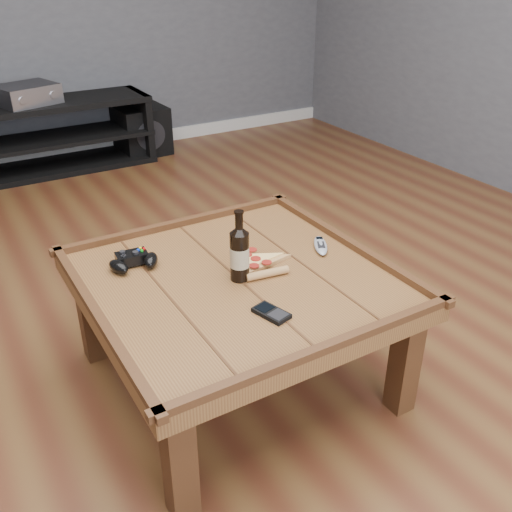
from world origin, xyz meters
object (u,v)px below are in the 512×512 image
subwoofer (142,130)px  coffee_table (237,292)px  media_console (53,137)px  smartphone (271,313)px  remote_control (321,245)px  pizza_slice (257,263)px  game_controller (134,261)px  av_receiver (27,94)px  beer_bottle (240,252)px

subwoofer → coffee_table: bearing=-105.8°
media_console → smartphone: size_ratio=10.90×
media_console → subwoofer: media_console is taller
remote_control → pizza_slice: bearing=-151.4°
game_controller → smartphone: size_ratio=1.51×
remote_control → subwoofer: size_ratio=0.42×
game_controller → subwoofer: size_ratio=0.51×
media_console → remote_control: media_console is taller
game_controller → media_console: bearing=89.4°
media_console → av_receiver: (-0.12, -0.00, 0.32)m
smartphone → av_receiver: bearing=76.4°
coffee_table → media_console: bearing=90.0°
smartphone → pizza_slice: bearing=51.4°
smartphone → remote_control: bearing=19.9°
av_receiver → beer_bottle: bearing=-104.4°
beer_bottle → game_controller: bearing=136.8°
beer_bottle → remote_control: 0.39m
pizza_slice → coffee_table: bearing=-152.8°
coffee_table → game_controller: bearing=137.7°
media_console → pizza_slice: size_ratio=4.69×
game_controller → smartphone: 0.57m
coffee_table → media_console: (0.00, 2.75, -0.15)m
beer_bottle → pizza_slice: beer_bottle is taller
media_console → coffee_table: bearing=-90.0°
coffee_table → game_controller: (-0.28, 0.25, 0.08)m
coffee_table → smartphone: 0.26m
pizza_slice → game_controller: bearing=158.7°
media_console → pizza_slice: media_console is taller
game_controller → remote_control: size_ratio=1.22×
coffee_table → subwoofer: 2.89m
game_controller → subwoofer: 2.74m
coffee_table → remote_control: bearing=4.4°
coffee_table → subwoofer: coffee_table is taller
beer_bottle → pizza_slice: size_ratio=0.85×
pizza_slice → subwoofer: size_ratio=0.78×
media_console → av_receiver: size_ratio=3.11×
beer_bottle → smartphone: 0.26m
beer_bottle → av_receiver: beer_bottle is taller
game_controller → av_receiver: bearing=92.3°
beer_bottle → pizza_slice: (0.10, 0.05, -0.09)m
pizza_slice → media_console: bearing=100.4°
media_console → beer_bottle: beer_bottle is taller
media_console → pizza_slice: bearing=-87.8°
game_controller → pizza_slice: 0.44m
media_console → remote_control: size_ratio=8.83×
coffee_table → pizza_slice: bearing=19.0°
media_console → pizza_slice: (0.10, -2.71, 0.21)m
smartphone → subwoofer: bearing=61.3°
beer_bottle → game_controller: beer_bottle is taller
beer_bottle → smartphone: bearing=-95.8°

